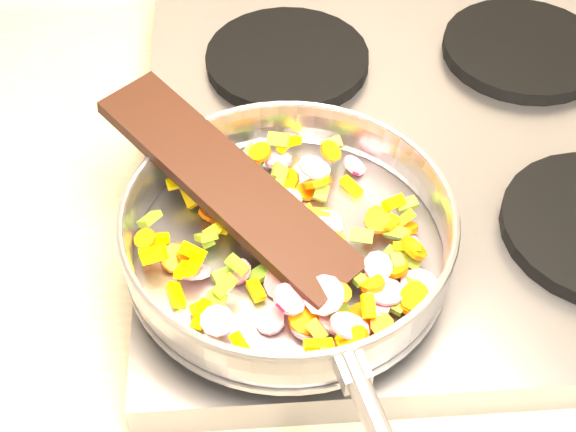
{
  "coord_description": "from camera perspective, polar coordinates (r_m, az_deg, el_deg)",
  "views": [
    {
      "loc": [
        -0.89,
        1.05,
        1.52
      ],
      "look_at": [
        -0.86,
        1.51,
        1.01
      ],
      "focal_mm": 50.0,
      "sensor_mm": 36.0,
      "label": 1
    }
  ],
  "objects": [
    {
      "name": "cooktop",
      "position": [
        0.88,
        9.72,
        4.39
      ],
      "size": [
        0.6,
        0.6,
        0.04
      ],
      "primitive_type": "cube",
      "color": "#939399",
      "rests_on": "counter_top"
    },
    {
      "name": "grate_fl",
      "position": [
        0.75,
        1.41,
        -1.91
      ],
      "size": [
        0.19,
        0.19,
        0.02
      ],
      "primitive_type": "cylinder",
      "color": "black",
      "rests_on": "cooktop"
    },
    {
      "name": "grate_bl",
      "position": [
        0.95,
        -0.05,
        11.1
      ],
      "size": [
        0.19,
        0.19,
        0.02
      ],
      "primitive_type": "cylinder",
      "color": "black",
      "rests_on": "cooktop"
    },
    {
      "name": "grate_br",
      "position": [
        1.01,
        16.41,
        11.32
      ],
      "size": [
        0.19,
        0.19,
        0.02
      ],
      "primitive_type": "cylinder",
      "color": "black",
      "rests_on": "cooktop"
    },
    {
      "name": "saute_pan",
      "position": [
        0.7,
        0.06,
        -1.18
      ],
      "size": [
        0.33,
        0.49,
        0.06
      ],
      "rotation": [
        0.0,
        0.0,
        0.24
      ],
      "color": "#9E9EA5",
      "rests_on": "grate_fl"
    },
    {
      "name": "vegetable_heap",
      "position": [
        0.71,
        0.55,
        -1.83
      ],
      "size": [
        0.27,
        0.27,
        0.05
      ],
      "color": "#FCCF00",
      "rests_on": "saute_pan"
    },
    {
      "name": "wooden_spatula",
      "position": [
        0.72,
        -4.34,
        2.33
      ],
      "size": [
        0.24,
        0.26,
        0.06
      ],
      "primitive_type": "cube",
      "rotation": [
        0.0,
        -0.18,
        2.3
      ],
      "color": "black",
      "rests_on": "saute_pan"
    }
  ]
}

